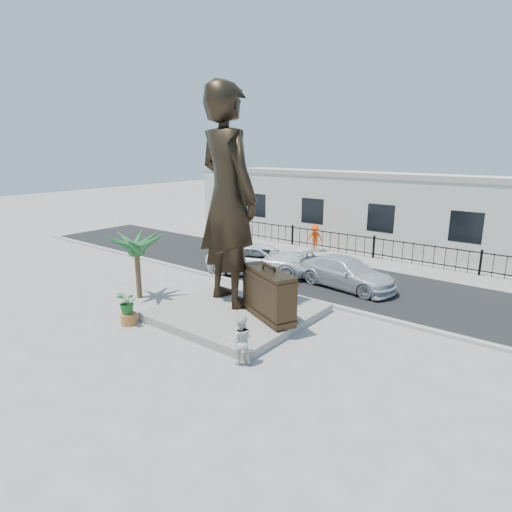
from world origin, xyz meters
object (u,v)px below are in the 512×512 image
at_px(suitcase, 269,294).
at_px(car_white, 261,259).
at_px(tourist, 241,340).
at_px(statue, 228,197).

height_order(suitcase, car_white, suitcase).
xyz_separation_m(tourist, car_white, (-5.13, 7.61, 0.01)).
relative_size(statue, suitcase, 3.27).
bearing_deg(suitcase, car_white, 154.26).
bearing_deg(car_white, tourist, -169.72).
bearing_deg(car_white, statue, 179.40).
distance_m(suitcase, car_white, 6.43).
bearing_deg(suitcase, tourist, -45.29).
distance_m(suitcase, tourist, 2.91).
bearing_deg(tourist, suitcase, -106.32).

